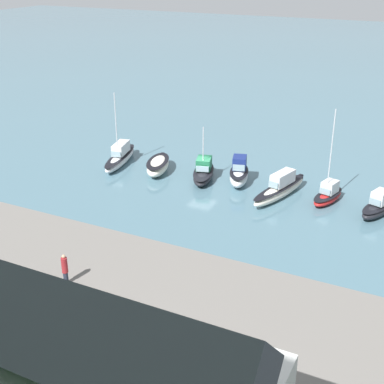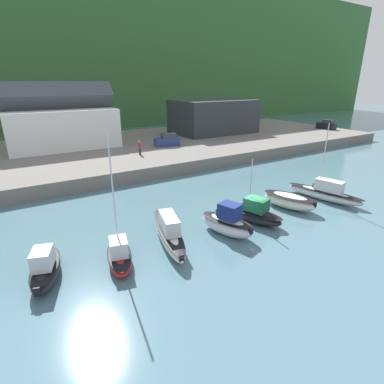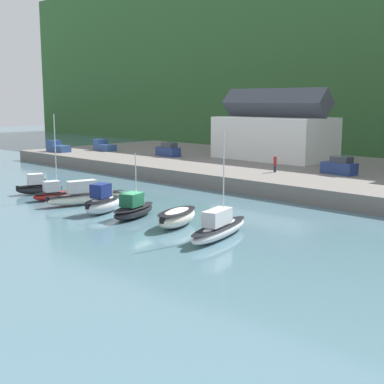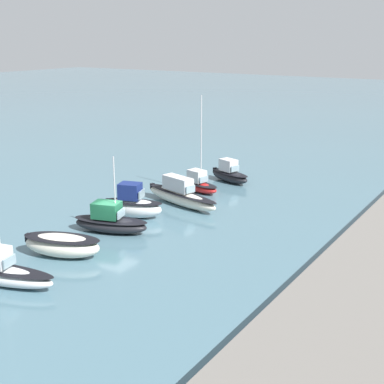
# 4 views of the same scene
# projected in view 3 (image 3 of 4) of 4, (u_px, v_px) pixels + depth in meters

# --- Properties ---
(ground_plane) EXTENTS (320.00, 320.00, 0.00)m
(ground_plane) POSITION_uv_depth(u_px,v_px,m) (137.00, 217.00, 48.68)
(ground_plane) COLOR slate
(quay_promenade) EXTENTS (99.75, 31.94, 1.73)m
(quay_promenade) POSITION_uv_depth(u_px,v_px,m) (319.00, 173.00, 70.99)
(quay_promenade) COLOR slate
(quay_promenade) RESTS_ON ground_plane
(harbor_clubhouse) EXTENTS (17.14, 9.62, 10.46)m
(harbor_clubhouse) POSITION_uv_depth(u_px,v_px,m) (274.00, 134.00, 79.40)
(harbor_clubhouse) COLOR white
(harbor_clubhouse) RESTS_ON quay_promenade
(moored_boat_0) EXTENTS (3.07, 5.13, 2.29)m
(moored_boat_0) POSITION_uv_depth(u_px,v_px,m) (38.00, 187.00, 60.39)
(moored_boat_0) COLOR black
(moored_boat_0) RESTS_ON ground_plane
(moored_boat_1) EXTENTS (2.71, 4.89, 9.06)m
(moored_boat_1) POSITION_uv_depth(u_px,v_px,m) (54.00, 193.00, 56.67)
(moored_boat_1) COLOR red
(moored_boat_1) RESTS_ON ground_plane
(moored_boat_2) EXTENTS (3.62, 8.64, 2.47)m
(moored_boat_2) POSITION_uv_depth(u_px,v_px,m) (85.00, 196.00, 54.32)
(moored_boat_2) COLOR white
(moored_boat_2) RESTS_ON ground_plane
(moored_boat_3) EXTENTS (3.21, 5.23, 2.83)m
(moored_boat_3) POSITION_uv_depth(u_px,v_px,m) (102.00, 202.00, 50.01)
(moored_boat_3) COLOR silver
(moored_boat_3) RESTS_ON ground_plane
(moored_boat_4) EXTENTS (3.60, 6.13, 5.83)m
(moored_boat_4) POSITION_uv_depth(u_px,v_px,m) (133.00, 209.00, 48.11)
(moored_boat_4) COLOR black
(moored_boat_4) RESTS_ON ground_plane
(moored_boat_5) EXTENTS (3.71, 5.85, 1.53)m
(moored_boat_5) POSITION_uv_depth(u_px,v_px,m) (177.00, 217.00, 44.81)
(moored_boat_5) COLOR white
(moored_boat_5) RESTS_ON ground_plane
(moored_boat_6) EXTENTS (3.48, 8.38, 8.17)m
(moored_boat_6) POSITION_uv_depth(u_px,v_px,m) (219.00, 228.00, 41.02)
(moored_boat_6) COLOR silver
(moored_boat_6) RESTS_ON ground_plane
(parked_car_0) EXTENTS (4.38, 2.29, 2.16)m
(parked_car_0) POSITION_uv_depth(u_px,v_px,m) (339.00, 167.00, 63.69)
(parked_car_0) COLOR navy
(parked_car_0) RESTS_ON quay_promenade
(parked_car_2) EXTENTS (4.32, 2.10, 2.16)m
(parked_car_2) POSITION_uv_depth(u_px,v_px,m) (168.00, 150.00, 84.01)
(parked_car_2) COLOR navy
(parked_car_2) RESTS_ON quay_promenade
(pickup_truck_0) EXTENTS (4.75, 2.05, 1.90)m
(pickup_truck_0) POSITION_uv_depth(u_px,v_px,m) (57.00, 147.00, 91.32)
(pickup_truck_0) COLOR #2D4C84
(pickup_truck_0) RESTS_ON quay_promenade
(pickup_truck_1) EXTENTS (4.90, 2.42, 1.90)m
(pickup_truck_1) POSITION_uv_depth(u_px,v_px,m) (103.00, 146.00, 93.51)
(pickup_truck_1) COLOR #2D4C84
(pickup_truck_1) RESTS_ON quay_promenade
(person_on_quay) EXTENTS (0.40, 0.40, 2.14)m
(person_on_quay) POSITION_uv_depth(u_px,v_px,m) (275.00, 163.00, 65.44)
(person_on_quay) COLOR #232838
(person_on_quay) RESTS_ON quay_promenade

